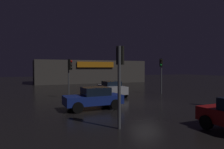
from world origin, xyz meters
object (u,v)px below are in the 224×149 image
(traffic_signal_cross_left, at_px, (161,69))
(car_near, at_px, (94,98))
(traffic_signal_opposite, at_px, (70,69))
(traffic_signal_main, at_px, (120,71))
(store_building, at_px, (89,72))
(car_far, at_px, (112,88))

(traffic_signal_cross_left, height_order, car_near, traffic_signal_cross_left)
(traffic_signal_opposite, relative_size, traffic_signal_cross_left, 0.94)
(traffic_signal_main, bearing_deg, traffic_signal_cross_left, 45.53)
(store_building, xyz_separation_m, car_far, (-3.94, -21.22, -1.37))
(store_building, distance_m, traffic_signal_opposite, 22.52)
(traffic_signal_cross_left, bearing_deg, traffic_signal_main, -134.47)
(traffic_signal_cross_left, xyz_separation_m, car_near, (-9.56, -5.17, -2.03))
(traffic_signal_cross_left, distance_m, car_near, 11.06)
(traffic_signal_cross_left, relative_size, car_far, 0.99)
(traffic_signal_opposite, height_order, car_far, traffic_signal_opposite)
(traffic_signal_cross_left, bearing_deg, car_far, 177.16)
(car_far, bearing_deg, car_near, -124.11)
(store_building, bearing_deg, traffic_signal_cross_left, -84.91)
(store_building, bearing_deg, traffic_signal_main, -104.08)
(car_near, distance_m, car_far, 6.60)
(traffic_signal_main, xyz_separation_m, traffic_signal_cross_left, (9.82, 10.01, 0.07))
(traffic_signal_cross_left, bearing_deg, car_near, -151.58)
(traffic_signal_main, xyz_separation_m, traffic_signal_opposite, (-0.26, 10.54, 0.03))
(traffic_signal_cross_left, height_order, car_far, traffic_signal_cross_left)
(traffic_signal_cross_left, bearing_deg, traffic_signal_opposite, 176.95)
(traffic_signal_main, xyz_separation_m, car_near, (0.26, 4.83, -1.96))
(car_near, xyz_separation_m, car_far, (3.70, 5.46, 0.02))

